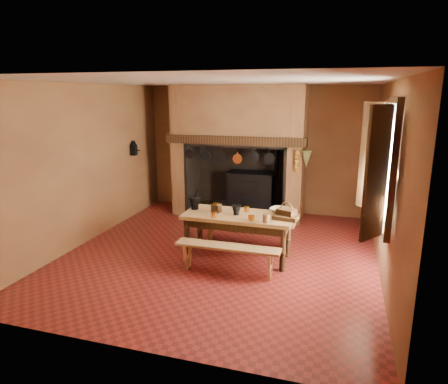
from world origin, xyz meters
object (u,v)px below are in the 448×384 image
(work_table, at_px, (238,221))
(wicker_basket, at_px, (286,213))
(bench_front, at_px, (228,253))
(iron_range, at_px, (251,192))
(coffee_grinder, at_px, (216,207))
(mixing_bowl, at_px, (279,210))

(work_table, bearing_deg, wicker_basket, -0.64)
(bench_front, bearing_deg, wicker_basket, 38.04)
(iron_range, relative_size, wicker_basket, 4.87)
(coffee_grinder, relative_size, mixing_bowl, 0.71)
(work_table, bearing_deg, coffee_grinder, 179.63)
(work_table, distance_m, mixing_bowl, 0.69)
(iron_range, height_order, wicker_basket, iron_range)
(bench_front, xyz_separation_m, coffee_grinder, (-0.37, 0.61, 0.50))
(bench_front, relative_size, mixing_bowl, 5.35)
(work_table, xyz_separation_m, coffee_grinder, (-0.37, 0.00, 0.20))
(coffee_grinder, distance_m, mixing_bowl, 1.02)
(work_table, xyz_separation_m, bench_front, (-0.00, -0.61, -0.30))
(iron_range, height_order, coffee_grinder, iron_range)
(iron_range, xyz_separation_m, work_table, (0.36, -2.54, 0.15))
(iron_range, distance_m, mixing_bowl, 2.47)
(coffee_grinder, bearing_deg, iron_range, 101.77)
(iron_range, relative_size, bench_front, 1.02)
(coffee_grinder, bearing_deg, work_table, 11.45)
(iron_range, xyz_separation_m, wicker_basket, (1.13, -2.55, 0.35))
(coffee_grinder, xyz_separation_m, wicker_basket, (1.13, -0.01, 0.01))
(bench_front, height_order, wicker_basket, wicker_basket)
(bench_front, xyz_separation_m, mixing_bowl, (0.61, 0.89, 0.45))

